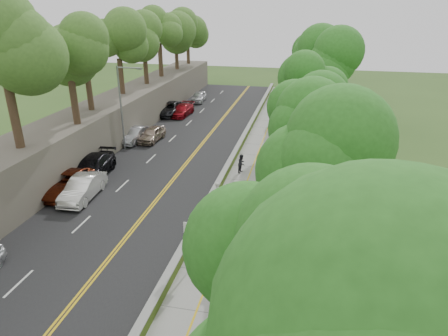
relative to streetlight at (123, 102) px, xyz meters
The scene contains 25 objects.
ground 18.08m from the streetlight, 53.23° to the right, with size 140.00×140.00×0.00m, color #33511E.
road 6.93m from the streetlight, 11.17° to the left, with size 11.20×66.00×0.04m, color black.
sidewalk 13.84m from the streetlight, ahead, with size 4.20×66.00×0.05m, color gray.
jersey_barrier 11.60m from the streetlight, ahead, with size 0.42×66.00×0.60m, color #98E41E.
rock_embankment 4.15m from the streetlight, 161.78° to the left, with size 5.00×66.00×4.00m, color #595147.
chainlink_fence 15.58m from the streetlight, ahead, with size 0.04×66.00×2.00m, color slate.
trees_embankment 6.46m from the streetlight, 158.49° to the left, with size 6.40×66.00×13.00m, color #4A7A2C, non-canonical shape.
trees_fenceside 17.65m from the streetlight, ahead, with size 7.00×66.00×14.00m, color #317D24, non-canonical shape.
streetlight is the anchor object (origin of this frame).
signpost 20.72m from the streetlight, 55.92° to the right, with size 0.62×0.09×3.10m.
construction_barrel 16.78m from the streetlight, 24.79° to the left, with size 0.54×0.54×0.89m, color #CE6C00.
concrete_block 22.98m from the streetlight, 52.80° to the right, with size 1.32×0.99×0.88m, color gray.
car_1 11.30m from the streetlight, 82.10° to the right, with size 1.70×4.87×1.60m, color white.
car_2 10.56m from the streetlight, 90.80° to the right, with size 2.56×5.55×1.54m, color #5A1E0D.
car_3 7.82m from the streetlight, 88.45° to the right, with size 2.35×5.79×1.68m, color black.
car_4 5.02m from the streetlight, 62.71° to the left, with size 1.70×4.23×1.44m, color gray.
car_5 4.48m from the streetlight, 93.49° to the left, with size 1.56×4.47×1.47m, color #9D9EA3.
car_6 13.69m from the streetlight, 90.60° to the left, with size 2.64×5.72×1.59m, color black.
car_7 13.68m from the streetlight, 83.59° to the left, with size 1.95×4.81×1.40m, color maroon.
car_8 21.22m from the streetlight, 85.98° to the left, with size 1.70×4.24×1.44m, color silver.
painter_0 18.04m from the streetlight, 47.50° to the right, with size 0.76×0.49×1.55m, color #EBB708.
painter_1 15.06m from the streetlight, 39.75° to the right, with size 0.59×0.39×1.63m, color beige.
painter_2 12.96m from the streetlight, 15.92° to the right, with size 0.77×0.60×1.58m, color black.
painter_3 17.43m from the streetlight, 45.61° to the right, with size 1.14×0.65×1.76m, color #974B35.
person_far 18.37m from the streetlight, 42.49° to the left, with size 1.01×0.42×1.72m, color black.
Camera 1 is at (6.50, -19.93, 13.27)m, focal length 32.00 mm.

